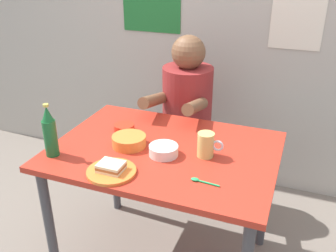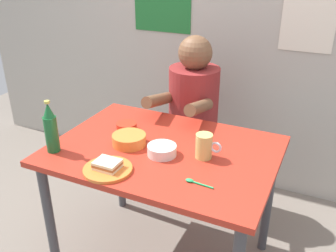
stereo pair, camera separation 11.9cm
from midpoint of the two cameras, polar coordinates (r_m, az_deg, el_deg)
name	(u,v)px [view 2 (the right image)]	position (r m, az deg, el deg)	size (l,w,h in m)	color
wall_back	(232,5)	(2.63, 11.12, 17.76)	(4.40, 0.09, 2.60)	#ADA89E
dining_table	(164,164)	(1.89, 1.16, -5.91)	(1.10, 0.80, 0.74)	#B72D1E
stool	(192,155)	(2.58, 5.01, -4.51)	(0.34, 0.34, 0.45)	#4C4C51
person_seated	(193,99)	(2.39, 5.29, 4.06)	(0.33, 0.56, 0.72)	maroon
plate_orange	(108,169)	(1.68, -7.19, -6.63)	(0.22, 0.22, 0.01)	orange
sandwich	(107,164)	(1.66, -7.23, -5.90)	(0.11, 0.09, 0.04)	beige
beer_mug	(205,146)	(1.76, 7.57, -3.06)	(0.13, 0.08, 0.12)	#D1BC66
beer_bottle	(51,129)	(1.84, -15.74, -0.45)	(0.06, 0.06, 0.26)	#19602D
rice_bowl_white	(162,150)	(1.78, 0.98, -3.68)	(0.14, 0.14, 0.05)	silver
sauce_bowl_chili	(127,126)	(2.03, -4.69, -0.05)	(0.11, 0.11, 0.04)	red
soup_bowl_orange	(129,139)	(1.87, -4.16, -2.05)	(0.17, 0.17, 0.05)	orange
spoon	(194,182)	(1.59, 6.20, -8.55)	(0.13, 0.03, 0.01)	#26A559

